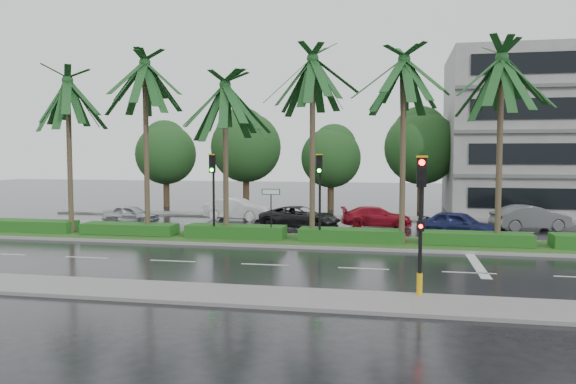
% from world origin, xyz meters
% --- Properties ---
extents(ground, '(120.00, 120.00, 0.00)m').
position_xyz_m(ground, '(0.00, 0.00, 0.00)').
color(ground, black).
rests_on(ground, ground).
extents(near_sidewalk, '(40.00, 2.40, 0.12)m').
position_xyz_m(near_sidewalk, '(0.00, -10.20, 0.06)').
color(near_sidewalk, slate).
rests_on(near_sidewalk, ground).
extents(far_sidewalk, '(40.00, 2.00, 0.12)m').
position_xyz_m(far_sidewalk, '(0.00, 12.00, 0.06)').
color(far_sidewalk, slate).
rests_on(far_sidewalk, ground).
extents(median, '(36.00, 4.00, 0.15)m').
position_xyz_m(median, '(0.00, 1.00, 0.08)').
color(median, gray).
rests_on(median, ground).
extents(hedge, '(35.20, 1.40, 0.60)m').
position_xyz_m(hedge, '(0.00, 1.00, 0.45)').
color(hedge, '#144817').
rests_on(hedge, median).
extents(lane_markings, '(34.00, 13.06, 0.01)m').
position_xyz_m(lane_markings, '(3.04, -0.43, 0.01)').
color(lane_markings, silver).
rests_on(lane_markings, ground).
extents(palm_row, '(26.30, 4.20, 10.00)m').
position_xyz_m(palm_row, '(-1.25, 1.02, 8.21)').
color(palm_row, '#49392A').
rests_on(palm_row, median).
extents(signal_near, '(0.34, 0.45, 4.36)m').
position_xyz_m(signal_near, '(6.00, -9.39, 2.50)').
color(signal_near, black).
rests_on(signal_near, near_sidewalk).
extents(signal_median_left, '(0.34, 0.42, 4.36)m').
position_xyz_m(signal_median_left, '(-4.00, 0.30, 3.00)').
color(signal_median_left, black).
rests_on(signal_median_left, median).
extents(signal_median_right, '(0.34, 0.42, 4.36)m').
position_xyz_m(signal_median_right, '(1.50, 0.30, 3.00)').
color(signal_median_right, black).
rests_on(signal_median_right, median).
extents(street_sign, '(0.95, 0.09, 2.60)m').
position_xyz_m(street_sign, '(-1.00, 0.48, 2.12)').
color(street_sign, black).
rests_on(street_sign, median).
extents(bg_trees, '(33.24, 5.74, 8.29)m').
position_xyz_m(bg_trees, '(0.41, 17.59, 5.03)').
color(bg_trees, '#3E291C').
rests_on(bg_trees, ground).
extents(building, '(16.00, 10.00, 12.00)m').
position_xyz_m(building, '(17.00, 18.00, 6.00)').
color(building, gray).
rests_on(building, ground).
extents(car_silver, '(1.50, 3.59, 1.22)m').
position_xyz_m(car_silver, '(-11.50, 6.12, 0.61)').
color(car_silver, silver).
rests_on(car_silver, ground).
extents(car_white, '(2.22, 4.73, 1.50)m').
position_xyz_m(car_white, '(-5.50, 9.62, 0.75)').
color(car_white, white).
rests_on(car_white, ground).
extents(car_darkgrey, '(2.98, 5.14, 1.35)m').
position_xyz_m(car_darkgrey, '(-0.50, 6.22, 0.67)').
color(car_darkgrey, black).
rests_on(car_darkgrey, ground).
extents(car_red, '(2.47, 4.55, 1.25)m').
position_xyz_m(car_red, '(4.00, 7.76, 0.63)').
color(car_red, '#A31121').
rests_on(car_red, ground).
extents(car_blue, '(3.17, 4.59, 1.45)m').
position_xyz_m(car_blue, '(8.50, 4.00, 0.73)').
color(car_blue, navy).
rests_on(car_blue, ground).
extents(car_grey, '(2.79, 4.73, 1.47)m').
position_xyz_m(car_grey, '(13.00, 8.04, 0.74)').
color(car_grey, '#4E5053').
rests_on(car_grey, ground).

